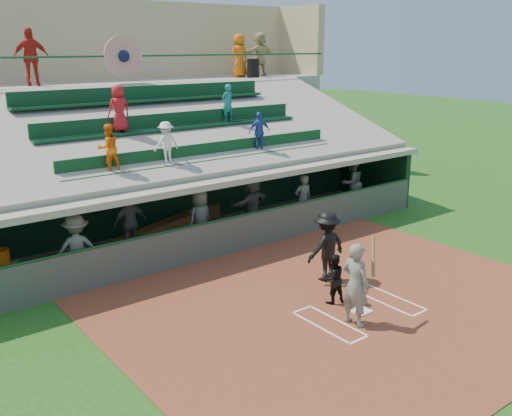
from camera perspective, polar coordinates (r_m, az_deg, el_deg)
ground at (r=13.73m, az=10.40°, el=-10.20°), size 100.00×100.00×0.00m
dirt_slab at (r=14.03m, az=8.87°, el=-9.49°), size 11.00×9.00×0.02m
home_plate at (r=13.72m, az=10.40°, el=-10.07°), size 0.43×0.43×0.03m
batters_box_chalk at (r=13.72m, az=10.40°, el=-10.11°), size 2.65×1.85×0.01m
dugout_floor at (r=18.53m, az=-5.20°, el=-2.89°), size 16.00×3.50×0.04m
concourse_slab at (r=23.82m, az=-14.18°, el=6.59°), size 20.00×3.00×4.60m
grandstand at (r=21.15m, az=-10.90°, el=5.54°), size 20.40×10.40×7.80m
batter_at_plate at (r=12.73m, az=9.94°, el=-7.51°), size 0.89×0.79×1.95m
catcher at (r=13.81m, az=7.70°, el=-7.01°), size 0.68×0.58×1.23m
home_umpire at (r=14.99m, az=7.06°, el=-3.80°), size 1.22×0.72×1.87m
dugout_bench at (r=19.31m, az=-7.35°, el=-1.37°), size 14.76×6.29×0.47m
white_table at (r=15.75m, az=-23.80°, el=-6.43°), size 0.82×0.68×0.63m
water_cooler at (r=15.61m, az=-24.16°, el=-4.58°), size 0.43×0.43×0.43m
dugout_player_a at (r=15.38m, az=-17.48°, el=-3.92°), size 1.32×0.96×1.83m
dugout_player_b at (r=17.16m, az=-12.48°, el=-1.46°), size 1.10×0.50×1.85m
dugout_player_c at (r=17.26m, az=-5.58°, el=-1.10°), size 0.99×0.76×1.82m
dugout_player_d at (r=18.74m, az=-0.39°, el=0.44°), size 1.81×0.96×1.86m
dugout_player_e at (r=19.50m, az=4.71°, el=0.83°), size 0.70×0.53×1.75m
dugout_player_f at (r=21.65m, az=9.55°, el=2.51°), size 1.00×0.80×1.98m
trash_bin at (r=25.79m, az=-0.28°, el=13.80°), size 0.54×0.54×0.81m
concourse_staff_a at (r=22.00m, az=-21.55°, el=13.87°), size 1.26×0.85×1.99m
concourse_staff_b at (r=26.06m, az=-1.68°, el=14.99°), size 0.92×0.60×1.87m
concourse_staff_c at (r=26.96m, az=0.40°, el=15.13°), size 1.87×0.77×1.97m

